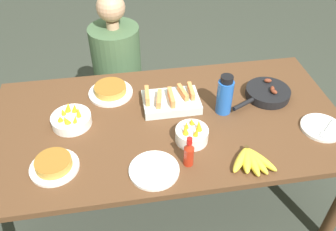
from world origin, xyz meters
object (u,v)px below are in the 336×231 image
(banana_bunch, at_px, (251,160))
(hot_sauce_bottle, at_px, (189,153))
(fruit_bowl_citrus, at_px, (71,119))
(water_bottle, at_px, (225,95))
(frittata_plate_side, at_px, (54,165))
(person_figure, at_px, (119,81))
(frittata_plate_center, at_px, (110,91))
(empty_plate_near_front, at_px, (322,128))
(melon_tray, at_px, (171,101))
(skillet, at_px, (267,93))
(fruit_bowl_mango, at_px, (192,134))
(empty_plate_far_left, at_px, (154,170))

(banana_bunch, height_order, hot_sauce_bottle, hot_sauce_bottle)
(banana_bunch, relative_size, fruit_bowl_citrus, 1.09)
(water_bottle, relative_size, hot_sauce_bottle, 1.39)
(frittata_plate_side, height_order, person_figure, person_figure)
(water_bottle, bearing_deg, fruit_bowl_citrus, 178.10)
(frittata_plate_center, distance_m, frittata_plate_side, 0.60)
(frittata_plate_center, distance_m, empty_plate_near_front, 1.18)
(melon_tray, bearing_deg, skillet, -1.08)
(fruit_bowl_citrus, relative_size, water_bottle, 0.90)
(frittata_plate_center, distance_m, hot_sauce_bottle, 0.69)
(frittata_plate_center, bearing_deg, hot_sauce_bottle, -60.63)
(empty_plate_near_front, height_order, fruit_bowl_mango, fruit_bowl_mango)
(banana_bunch, relative_size, skillet, 0.61)
(fruit_bowl_citrus, height_order, water_bottle, water_bottle)
(hot_sauce_bottle, bearing_deg, empty_plate_far_left, -172.48)
(melon_tray, bearing_deg, frittata_plate_center, 153.65)
(skillet, height_order, fruit_bowl_mango, fruit_bowl_mango)
(skillet, distance_m, person_figure, 1.11)
(fruit_bowl_mango, bearing_deg, banana_bunch, -38.71)
(empty_plate_far_left, xyz_separation_m, person_figure, (-0.12, 1.11, -0.27))
(empty_plate_far_left, distance_m, water_bottle, 0.58)
(empty_plate_far_left, height_order, person_figure, person_figure)
(empty_plate_far_left, bearing_deg, person_figure, 96.25)
(person_figure, bearing_deg, frittata_plate_side, -108.09)
(frittata_plate_center, xyz_separation_m, fruit_bowl_citrus, (-0.21, -0.23, 0.01))
(person_figure, bearing_deg, melon_tray, -66.94)
(banana_bunch, distance_m, empty_plate_near_front, 0.48)
(empty_plate_far_left, xyz_separation_m, fruit_bowl_mango, (0.21, 0.17, 0.03))
(banana_bunch, relative_size, person_figure, 0.20)
(frittata_plate_side, distance_m, empty_plate_far_left, 0.46)
(fruit_bowl_citrus, bearing_deg, skillet, 2.86)
(frittata_plate_side, distance_m, fruit_bowl_citrus, 0.31)
(melon_tray, distance_m, skillet, 0.56)
(skillet, height_order, fruit_bowl_citrus, fruit_bowl_citrus)
(empty_plate_far_left, bearing_deg, frittata_plate_center, 105.54)
(hot_sauce_bottle, distance_m, person_figure, 1.18)
(skillet, distance_m, hot_sauce_bottle, 0.70)
(skillet, xyz_separation_m, fruit_bowl_mango, (-0.51, -0.28, 0.01))
(melon_tray, relative_size, skillet, 0.84)
(frittata_plate_side, bearing_deg, empty_plate_near_front, 2.17)
(frittata_plate_center, relative_size, fruit_bowl_citrus, 1.23)
(fruit_bowl_citrus, distance_m, hot_sauce_bottle, 0.67)
(skillet, relative_size, fruit_bowl_citrus, 1.78)
(frittata_plate_side, relative_size, empty_plate_near_front, 1.06)
(banana_bunch, bearing_deg, melon_tray, 121.90)
(skillet, bearing_deg, fruit_bowl_citrus, -23.79)
(frittata_plate_center, xyz_separation_m, empty_plate_near_front, (1.08, -0.48, -0.02))
(fruit_bowl_citrus, bearing_deg, melon_tray, 6.90)
(frittata_plate_center, xyz_separation_m, person_figure, (0.05, 0.49, -0.29))
(melon_tray, height_order, fruit_bowl_citrus, fruit_bowl_citrus)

